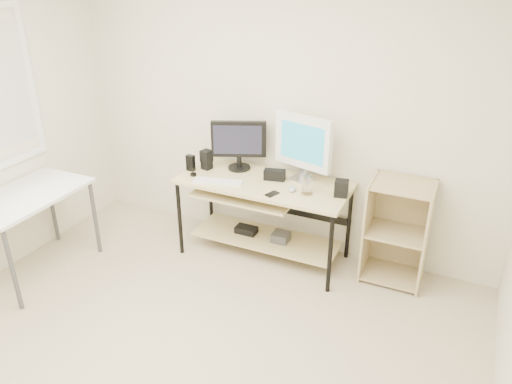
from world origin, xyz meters
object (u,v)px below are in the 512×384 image
(desk, at_px, (261,202))
(audio_controller, at_px, (191,163))
(white_imac, at_px, (303,144))
(side_table, at_px, (27,203))
(shelf_unit, at_px, (398,230))
(black_monitor, at_px, (239,142))

(desk, relative_size, audio_controller, 10.09)
(desk, distance_m, white_imac, 0.65)
(side_table, height_order, shelf_unit, shelf_unit)
(desk, xyz_separation_m, side_table, (-1.65, -1.06, 0.13))
(white_imac, xyz_separation_m, audio_controller, (-0.99, -0.22, -0.26))
(shelf_unit, relative_size, audio_controller, 6.05)
(white_imac, bearing_deg, black_monitor, -164.99)
(shelf_unit, xyz_separation_m, white_imac, (-0.86, -0.00, 0.63))
(desk, bearing_deg, white_imac, 26.57)
(black_monitor, distance_m, white_imac, 0.61)
(white_imac, bearing_deg, side_table, -133.22)
(black_monitor, height_order, audio_controller, black_monitor)
(desk, distance_m, audio_controller, 0.74)
(shelf_unit, relative_size, black_monitor, 1.89)
(desk, xyz_separation_m, shelf_unit, (1.18, 0.16, -0.09))
(desk, relative_size, shelf_unit, 1.67)
(shelf_unit, bearing_deg, side_table, -156.67)
(side_table, height_order, audio_controller, audio_controller)
(side_table, distance_m, black_monitor, 1.85)
(black_monitor, distance_m, audio_controller, 0.48)
(black_monitor, relative_size, audio_controller, 3.20)
(side_table, bearing_deg, audio_controller, 45.57)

